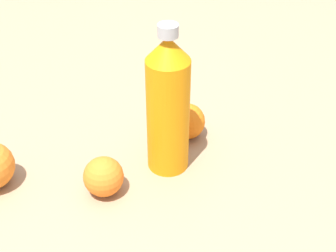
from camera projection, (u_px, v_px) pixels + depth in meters
The scene contains 4 objects.
ground_plane at pixel (158, 168), 0.79m from camera, with size 2.40×2.40×0.00m, color #9E7F60.
water_bottle at pixel (168, 105), 0.72m from camera, with size 0.07×0.07×0.25m.
orange_0 at pixel (104, 177), 0.72m from camera, with size 0.06×0.06×0.06m, color orange.
orange_2 at pixel (187, 121), 0.84m from camera, with size 0.07×0.07×0.07m, color orange.
Camera 1 is at (-0.38, 0.46, 0.52)m, focal length 49.59 mm.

